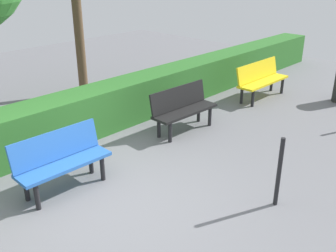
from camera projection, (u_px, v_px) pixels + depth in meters
The scene contains 6 objects.
ground_plane at pixel (109, 204), 5.30m from camera, with size 20.72×20.72×0.00m, color slate.
bench_yellow at pixel (261, 78), 9.25m from camera, with size 1.65×0.49×0.86m.
bench_black at pixel (183, 107), 7.43m from camera, with size 1.44×0.52×0.86m.
bench_blue at pixel (61, 159), 5.50m from camera, with size 1.38×0.50×0.86m.
hedge_row at pixel (86, 113), 7.28m from camera, with size 16.72×0.72×0.85m, color #2D6B28.
railing_post_mid at pixel (279, 172), 5.10m from camera, with size 0.06×0.06×1.00m, color black.
Camera 1 is at (2.68, 3.64, 3.07)m, focal length 41.31 mm.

